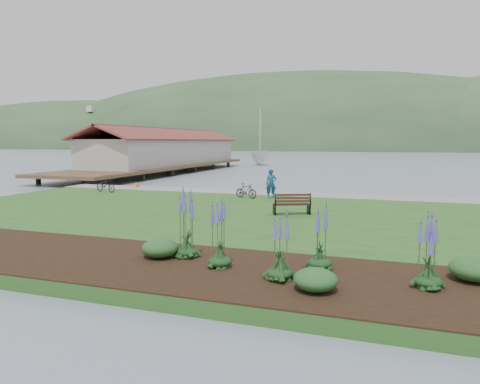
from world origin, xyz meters
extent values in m
plane|color=slate|center=(0.00, 0.00, 0.00)|extent=(600.00, 600.00, 0.00)
cube|color=#24521D|center=(0.00, -2.00, 0.20)|extent=(34.00, 20.00, 0.40)
cube|color=gray|center=(0.00, 6.90, 0.42)|extent=(34.00, 2.20, 0.03)
cube|color=black|center=(3.00, -9.80, 0.42)|extent=(24.00, 4.40, 0.04)
cube|color=#4C3826|center=(-20.00, 26.00, 0.85)|extent=(8.00, 36.00, 0.30)
cube|color=#B2ADA3|center=(-20.00, 28.00, 2.50)|extent=(6.40, 28.00, 3.00)
cube|color=black|center=(1.55, -0.53, 0.87)|extent=(1.78, 1.20, 0.05)
cube|color=black|center=(1.67, -0.83, 1.19)|extent=(1.61, 0.80, 0.53)
cube|color=black|center=(0.79, -0.85, 0.63)|extent=(0.28, 0.56, 0.46)
cube|color=black|center=(2.30, -0.22, 0.63)|extent=(0.28, 0.56, 0.46)
imported|color=navy|center=(-0.78, 4.62, 1.43)|extent=(0.87, 0.72, 2.06)
imported|color=black|center=(-12.17, 4.16, 0.87)|extent=(1.04, 1.88, 0.93)
imported|color=black|center=(-2.23, 4.25, 0.84)|extent=(0.81, 1.52, 0.88)
imported|color=silver|center=(-13.14, 45.57, 0.00)|extent=(14.61, 14.69, 28.54)
cube|color=orange|center=(-11.70, 7.20, 0.56)|extent=(0.19, 0.30, 0.32)
ellipsoid|color=#133415|center=(3.26, -10.18, 0.59)|extent=(0.62, 0.62, 0.31)
cone|color=#47449E|center=(3.26, -10.18, 1.48)|extent=(0.32, 0.32, 1.46)
ellipsoid|color=#133415|center=(4.06, -8.98, 0.59)|extent=(0.62, 0.62, 0.31)
cone|color=#47449E|center=(4.06, -8.98, 1.55)|extent=(0.32, 0.32, 1.61)
ellipsoid|color=#133415|center=(6.66, -9.68, 0.59)|extent=(0.62, 0.62, 0.31)
cone|color=#47449E|center=(6.66, -9.68, 1.49)|extent=(0.40, 0.40, 1.47)
ellipsoid|color=#133415|center=(1.49, -9.67, 0.59)|extent=(0.62, 0.62, 0.31)
cone|color=#47449E|center=(1.49, -9.67, 1.73)|extent=(0.36, 0.36, 1.96)
ellipsoid|color=#133415|center=(0.21, -9.03, 0.59)|extent=(0.62, 0.62, 0.31)
cone|color=#47449E|center=(0.21, -9.03, 1.74)|extent=(0.40, 0.40, 1.99)
ellipsoid|color=#1E4C21|center=(-0.54, -9.29, 0.71)|extent=(1.08, 1.08, 0.54)
ellipsoid|color=#1E4C21|center=(4.21, -10.68, 0.69)|extent=(1.01, 1.01, 0.51)
ellipsoid|color=#1E4C21|center=(7.75, -8.75, 0.72)|extent=(1.12, 1.12, 0.56)
camera|label=1|loc=(5.58, -20.14, 3.83)|focal=32.00mm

